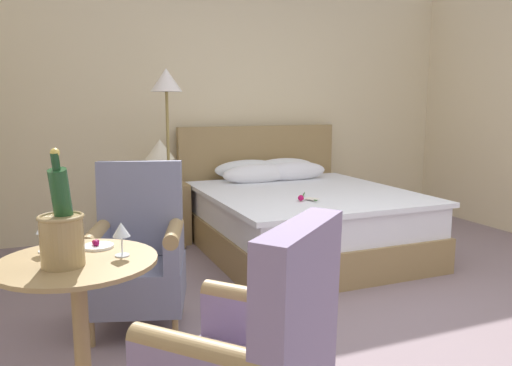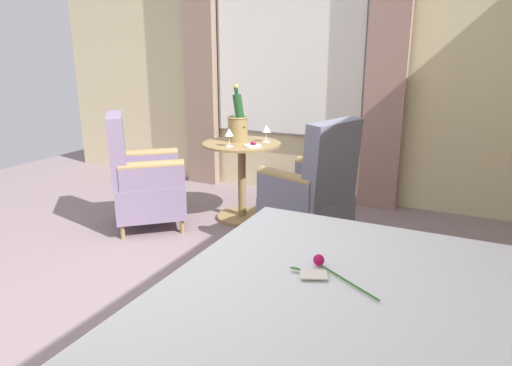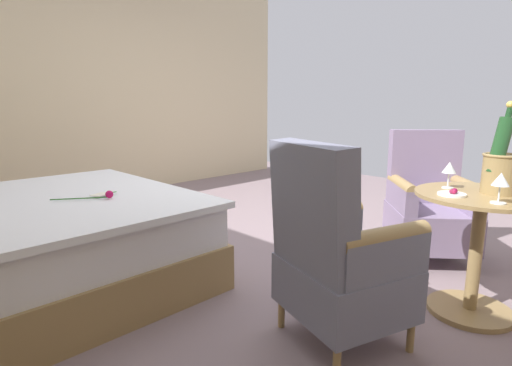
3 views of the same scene
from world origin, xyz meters
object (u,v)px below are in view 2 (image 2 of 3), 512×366
armchair_by_window (313,194)px  armchair_facing_bed (142,181)px  wine_glass_near_edge (266,129)px  snack_plate (253,145)px  side_table_round (242,175)px  wine_glass_near_bucket (229,133)px  champagne_bucket (238,124)px

armchair_by_window → armchair_facing_bed: 1.47m
wine_glass_near_edge → snack_plate: (0.22, -0.02, -0.10)m
side_table_round → wine_glass_near_bucket: wine_glass_near_bucket is taller
side_table_round → champagne_bucket: champagne_bucket is taller
wine_glass_near_bucket → wine_glass_near_edge: 0.37m
side_table_round → wine_glass_near_edge: (-0.12, 0.18, 0.40)m
wine_glass_near_bucket → snack_plate: size_ratio=1.06×
snack_plate → armchair_by_window: bearing=65.9°
wine_glass_near_edge → snack_plate: size_ratio=1.06×
wine_glass_near_bucket → armchair_facing_bed: bearing=-61.6°
wine_glass_near_edge → wine_glass_near_bucket: bearing=-32.5°
champagne_bucket → armchair_by_window: 1.04m
wine_glass_near_bucket → snack_plate: (-0.09, 0.18, -0.10)m
side_table_round → armchair_by_window: (0.38, 0.79, 0.04)m
snack_plate → armchair_facing_bed: (0.44, -0.83, -0.30)m
side_table_round → armchair_facing_bed: (0.54, -0.67, 0.00)m
side_table_round → armchair_facing_bed: armchair_facing_bed is taller
champagne_bucket → side_table_round: bearing=48.9°
wine_glass_near_edge → armchair_facing_bed: armchair_facing_bed is taller
champagne_bucket → armchair_facing_bed: champagne_bucket is taller
armchair_facing_bed → wine_glass_near_bucket: bearing=118.4°
champagne_bucket → snack_plate: (0.15, 0.22, -0.14)m
side_table_round → armchair_by_window: 0.88m
wine_glass_near_edge → armchair_by_window: 0.87m
champagne_bucket → armchair_facing_bed: size_ratio=0.50×
armchair_by_window → champagne_bucket: bearing=-117.1°
wine_glass_near_bucket → armchair_by_window: bearing=76.5°
champagne_bucket → armchair_by_window: size_ratio=0.49×
wine_glass_near_bucket → snack_plate: wine_glass_near_bucket is taller
armchair_by_window → armchair_facing_bed: armchair_by_window is taller
armchair_by_window → armchair_facing_bed: (0.16, -1.46, -0.04)m
armchair_by_window → side_table_round: bearing=-115.8°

